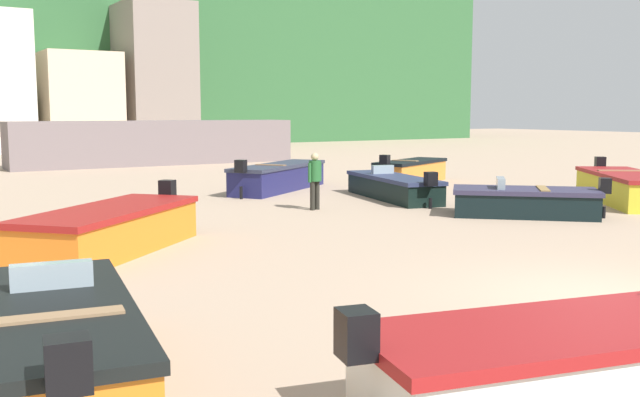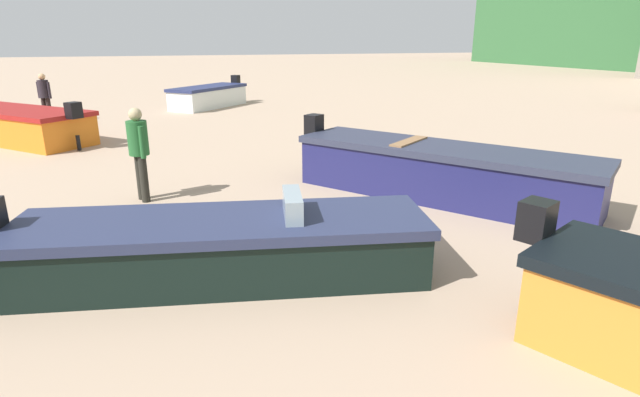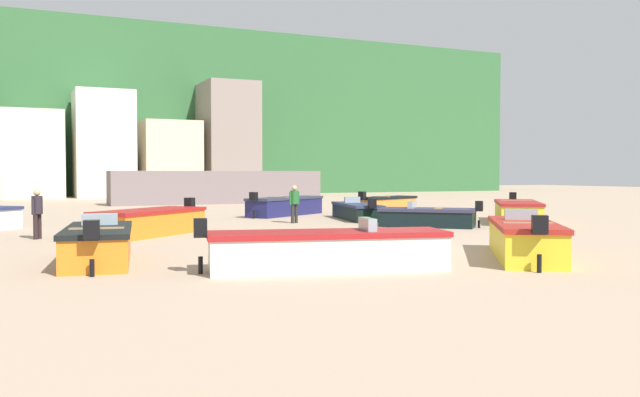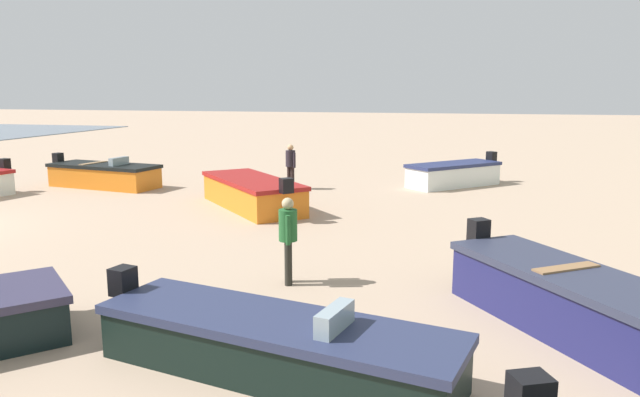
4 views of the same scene
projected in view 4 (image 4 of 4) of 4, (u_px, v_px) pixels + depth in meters
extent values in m
cube|color=black|center=(4.00, 164.00, 20.76)|extent=(0.34, 0.37, 0.40)
cylinder|color=black|center=(7.00, 187.00, 20.90)|extent=(0.12, 0.12, 0.37)
cube|color=orange|center=(105.00, 177.00, 21.93)|extent=(2.05, 4.25, 0.73)
cube|color=black|center=(104.00, 166.00, 21.85)|extent=(2.14, 4.36, 0.12)
cube|color=black|center=(58.00, 158.00, 22.67)|extent=(0.36, 0.33, 0.40)
cylinder|color=black|center=(60.00, 179.00, 22.81)|extent=(0.11, 0.11, 0.37)
cube|color=#8C9EA8|center=(119.00, 161.00, 21.54)|extent=(0.87, 0.33, 0.28)
cube|color=#93704D|center=(93.00, 164.00, 22.04)|extent=(1.23, 0.43, 0.08)
cube|color=orange|center=(252.00, 195.00, 18.10)|extent=(4.34, 4.17, 0.78)
cube|color=maroon|center=(252.00, 180.00, 18.02)|extent=(4.46, 4.30, 0.12)
cube|color=black|center=(286.00, 186.00, 15.91)|extent=(0.42, 0.43, 0.40)
cylinder|color=black|center=(287.00, 216.00, 16.06)|extent=(0.14, 0.14, 0.39)
cube|color=silver|center=(453.00, 176.00, 22.17)|extent=(3.43, 3.42, 0.74)
cube|color=navy|center=(454.00, 165.00, 22.09)|extent=(3.55, 3.54, 0.12)
cube|color=black|center=(491.00, 157.00, 23.07)|extent=(0.42, 0.42, 0.40)
cylinder|color=black|center=(490.00, 177.00, 23.21)|extent=(0.14, 0.14, 0.37)
cube|color=navy|center=(598.00, 318.00, 8.34)|extent=(4.96, 4.06, 0.81)
cube|color=#2D3145|center=(601.00, 286.00, 8.25)|extent=(5.09, 4.19, 0.12)
cube|color=black|center=(479.00, 230.00, 10.75)|extent=(0.41, 0.42, 0.40)
cylinder|color=black|center=(476.00, 275.00, 10.91)|extent=(0.14, 0.14, 0.41)
cube|color=olive|center=(566.00, 269.00, 8.84)|extent=(0.83, 1.03, 0.08)
cube|color=black|center=(276.00, 351.00, 7.50)|extent=(2.20, 4.81, 0.62)
cube|color=#282F4F|center=(275.00, 323.00, 7.43)|extent=(2.30, 4.93, 0.12)
cube|color=black|center=(123.00, 281.00, 8.49)|extent=(0.37, 0.34, 0.40)
cylinder|color=black|center=(126.00, 328.00, 8.62)|extent=(0.12, 0.12, 0.31)
cube|color=#8C9EA8|center=(335.00, 319.00, 7.04)|extent=(0.76, 0.35, 0.28)
cylinder|color=black|center=(288.00, 261.00, 11.10)|extent=(0.18, 0.18, 0.82)
cylinder|color=black|center=(288.00, 264.00, 10.90)|extent=(0.18, 0.18, 0.82)
cylinder|color=#225A2B|center=(288.00, 225.00, 10.88)|extent=(0.43, 0.43, 0.58)
cylinder|color=#225A2B|center=(288.00, 225.00, 11.10)|extent=(0.11, 0.11, 0.54)
cylinder|color=#225A2B|center=(288.00, 230.00, 10.67)|extent=(0.11, 0.11, 0.54)
sphere|color=tan|center=(288.00, 204.00, 10.80)|extent=(0.28, 0.28, 0.22)
cylinder|color=black|center=(289.00, 178.00, 21.53)|extent=(0.20, 0.20, 0.82)
cylinder|color=black|center=(292.00, 178.00, 21.38)|extent=(0.20, 0.20, 0.82)
cylinder|color=#272028|center=(291.00, 159.00, 21.33)|extent=(0.47, 0.47, 0.58)
cylinder|color=#272028|center=(287.00, 159.00, 21.50)|extent=(0.13, 0.13, 0.54)
cylinder|color=#272028|center=(294.00, 160.00, 21.17)|extent=(0.13, 0.13, 0.54)
sphere|color=tan|center=(290.00, 147.00, 21.26)|extent=(0.31, 0.31, 0.22)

